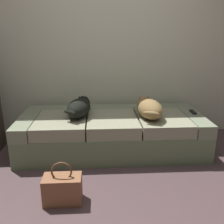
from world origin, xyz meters
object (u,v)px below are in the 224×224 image
Objects in this scene: tv_remote at (193,112)px; handbag at (63,189)px; dog_dark at (80,107)px; couch at (112,132)px; dog_tan at (149,108)px.

tv_remote is 0.40× the size of handbag.
dog_dark is 1.38m from tv_remote.
dog_dark reaches higher than couch.
dog_tan is (0.42, -0.10, 0.33)m from couch.
dog_tan is at bearing -12.85° from couch.
handbag is at bearing -134.18° from dog_tan.
couch reaches higher than handbag.
dog_dark is 0.96× the size of dog_tan.
dog_tan reaches higher than handbag.
dog_dark is 1.61× the size of handbag.
dog_dark reaches higher than tv_remote.
couch is at bearing 167.15° from dog_tan.
dog_dark is (-0.38, -0.01, 0.33)m from couch.
couch is 3.57× the size of dog_dark.
couch is at bearing 65.06° from handbag.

